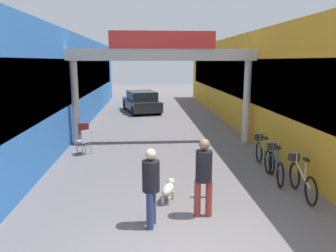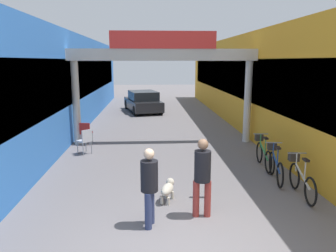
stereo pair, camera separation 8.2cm
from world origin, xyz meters
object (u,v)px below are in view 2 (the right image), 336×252
object	(u,v)px
parked_car_black	(143,102)
dog_on_leash	(168,189)
pedestrian_with_dog	(202,173)
bollard_post_metal	(209,176)
pedestrian_companion	(149,183)
bicycle_silver_nearest	(301,178)
cafe_chair_red_farther	(86,131)
bicycle_green_third	(263,153)
bicycle_blue_second	(275,164)
cafe_chair_aluminium_nearer	(85,139)

from	to	relation	value
parked_car_black	dog_on_leash	bearing A→B (deg)	-86.78
pedestrian_with_dog	parked_car_black	xyz separation A→B (m)	(-1.43, 14.51, -0.31)
bollard_post_metal	dog_on_leash	bearing A→B (deg)	-172.80
pedestrian_companion	bicycle_silver_nearest	world-z (taller)	pedestrian_companion
parked_car_black	bicycle_silver_nearest	bearing A→B (deg)	-73.52
cafe_chair_red_farther	parked_car_black	size ratio (longest dim) A/B	0.21
bicycle_green_third	parked_car_black	xyz separation A→B (m)	(-3.84, 11.34, 0.21)
bicycle_green_third	pedestrian_with_dog	bearing A→B (deg)	-127.21
bicycle_blue_second	parked_car_black	world-z (taller)	parked_car_black
bicycle_silver_nearest	bollard_post_metal	bearing A→B (deg)	-179.19
bicycle_silver_nearest	parked_car_black	size ratio (longest dim) A/B	0.39
pedestrian_with_dog	parked_car_black	bearing A→B (deg)	95.65
pedestrian_with_dog	cafe_chair_red_farther	xyz separation A→B (m)	(-3.52, 6.15, -0.42)
cafe_chair_aluminium_nearer	cafe_chair_red_farther	distance (m)	1.31
pedestrian_with_dog	dog_on_leash	size ratio (longest dim) A/B	2.45
bicycle_silver_nearest	cafe_chair_aluminium_nearer	bearing A→B (deg)	146.48
bicycle_blue_second	cafe_chair_red_farther	size ratio (longest dim) A/B	1.88
pedestrian_with_dog	bicycle_silver_nearest	distance (m)	2.80
bicycle_silver_nearest	bicycle_green_third	size ratio (longest dim) A/B	1.00
pedestrian_companion	parked_car_black	xyz separation A→B (m)	(-0.35, 14.86, -0.25)
bicycle_blue_second	pedestrian_with_dog	bearing A→B (deg)	-138.91
pedestrian_with_dog	bollard_post_metal	distance (m)	1.08
pedestrian_companion	cafe_chair_red_farther	size ratio (longest dim) A/B	1.78
dog_on_leash	bicycle_green_third	world-z (taller)	bicycle_green_third
cafe_chair_aluminium_nearer	parked_car_black	world-z (taller)	parked_car_black
bollard_post_metal	cafe_chair_red_farther	size ratio (longest dim) A/B	1.21
pedestrian_companion	parked_car_black	size ratio (longest dim) A/B	0.37
bollard_post_metal	parked_car_black	world-z (taller)	parked_car_black
bicycle_silver_nearest	pedestrian_with_dog	bearing A→B (deg)	-159.21
bicycle_green_third	bollard_post_metal	world-z (taller)	bollard_post_metal
pedestrian_with_dog	bicycle_silver_nearest	world-z (taller)	pedestrian_with_dog
pedestrian_companion	bicycle_green_third	xyz separation A→B (m)	(3.50, 3.52, -0.46)
cafe_chair_aluminium_nearer	cafe_chair_red_farther	size ratio (longest dim) A/B	1.00
cafe_chair_red_farther	bollard_post_metal	bearing A→B (deg)	-53.61
dog_on_leash	bicycle_silver_nearest	world-z (taller)	bicycle_silver_nearest
bicycle_silver_nearest	bicycle_blue_second	distance (m)	1.11
bicycle_silver_nearest	bollard_post_metal	size ratio (longest dim) A/B	1.57
cafe_chair_red_farther	dog_on_leash	bearing A→B (deg)	-61.82
pedestrian_companion	bicycle_blue_second	xyz separation A→B (m)	(3.45, 2.41, -0.46)
pedestrian_with_dog	pedestrian_companion	size ratio (longest dim) A/B	1.06
dog_on_leash	cafe_chair_aluminium_nearer	xyz separation A→B (m)	(-2.62, 4.03, 0.24)
pedestrian_companion	bicycle_blue_second	distance (m)	4.24
pedestrian_with_dog	bicycle_silver_nearest	bearing A→B (deg)	20.79
pedestrian_companion	bicycle_green_third	distance (m)	4.99
bicycle_blue_second	cafe_chair_aluminium_nearer	bearing A→B (deg)	153.71
pedestrian_with_dog	cafe_chair_aluminium_nearer	distance (m)	5.88
pedestrian_with_dog	bollard_post_metal	size ratio (longest dim) A/B	1.55
pedestrian_companion	dog_on_leash	distance (m)	1.38
pedestrian_companion	cafe_chair_aluminium_nearer	size ratio (longest dim) A/B	1.78
pedestrian_companion	bicycle_blue_second	world-z (taller)	pedestrian_companion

